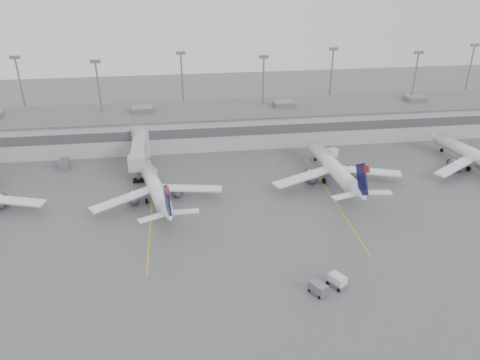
{
  "coord_description": "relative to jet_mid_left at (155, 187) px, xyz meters",
  "views": [
    {
      "loc": [
        -11.27,
        -53.5,
        43.52
      ],
      "look_at": [
        -0.75,
        24.0,
        5.0
      ],
      "focal_mm": 35.0,
      "sensor_mm": 36.0,
      "label": 1
    }
  ],
  "objects": [
    {
      "name": "ground",
      "position": [
        16.64,
        -27.4,
        -2.85
      ],
      "size": [
        260.0,
        260.0,
        0.0
      ],
      "primitive_type": "plane",
      "color": "#555558",
      "rests_on": "ground"
    },
    {
      "name": "terminal",
      "position": [
        16.63,
        30.58,
        1.32
      ],
      "size": [
        152.0,
        17.0,
        9.45
      ],
      "color": "#B0B0AA",
      "rests_on": "ground"
    },
    {
      "name": "light_masts",
      "position": [
        16.64,
        36.35,
        9.18
      ],
      "size": [
        142.4,
        8.0,
        20.6
      ],
      "color": "gray",
      "rests_on": "ground"
    },
    {
      "name": "jet_bridge_right",
      "position": [
        -3.86,
        18.32,
        1.02
      ],
      "size": [
        4.0,
        17.2,
        7.0
      ],
      "color": "#A8AAAD",
      "rests_on": "ground"
    },
    {
      "name": "stand_markings",
      "position": [
        16.64,
        -3.4,
        -2.85
      ],
      "size": [
        105.25,
        40.0,
        0.01
      ],
      "color": "gold",
      "rests_on": "ground"
    },
    {
      "name": "jet_mid_left",
      "position": [
        0.0,
        0.0,
        0.0
      ],
      "size": [
        24.69,
        27.98,
        9.18
      ],
      "rotation": [
        0.0,
        0.0,
        0.22
      ],
      "color": "white",
      "rests_on": "ground"
    },
    {
      "name": "jet_mid_right",
      "position": [
        36.47,
        3.55,
        0.28
      ],
      "size": [
        27.69,
        31.12,
        10.06
      ],
      "rotation": [
        0.0,
        0.0,
        0.07
      ],
      "color": "white",
      "rests_on": "ground"
    },
    {
      "name": "jet_far_right",
      "position": [
        69.44,
        5.4,
        0.11
      ],
      "size": [
        25.7,
        29.11,
        9.53
      ],
      "rotation": [
        0.0,
        0.0,
        0.21
      ],
      "color": "white",
      "rests_on": "ground"
    },
    {
      "name": "baggage_tug",
      "position": [
        26.46,
        -29.53,
        -2.14
      ],
      "size": [
        2.92,
        3.3,
        1.81
      ],
      "rotation": [
        0.0,
        0.0,
        0.54
      ],
      "color": "silver",
      "rests_on": "ground"
    },
    {
      "name": "baggage_cart",
      "position": [
        23.26,
        -30.73,
        -1.97
      ],
      "size": [
        2.63,
        3.02,
        1.68
      ],
      "rotation": [
        0.0,
        0.0,
        0.54
      ],
      "color": "slate",
      "rests_on": "ground"
    },
    {
      "name": "gse_uld_b",
      "position": [
        -1.3,
        11.15,
        -2.09
      ],
      "size": [
        2.53,
        2.14,
        1.52
      ],
      "primitive_type": "cube",
      "rotation": [
        0.0,
        0.0,
        -0.39
      ],
      "color": "silver",
      "rests_on": "ground"
    },
    {
      "name": "gse_uld_c",
      "position": [
        40.3,
        16.33,
        -1.95
      ],
      "size": [
        2.98,
        2.51,
        1.8
      ],
      "primitive_type": "cube",
      "rotation": [
        0.0,
        0.0,
        0.38
      ],
      "color": "silver",
      "rests_on": "ground"
    },
    {
      "name": "gse_loader",
      "position": [
        -20.48,
        17.76,
        -1.84
      ],
      "size": [
        2.09,
        3.28,
        2.03
      ],
      "primitive_type": "cube",
      "rotation": [
        0.0,
        0.0,
        0.02
      ],
      "color": "slate",
      "rests_on": "ground"
    },
    {
      "name": "cone_a",
      "position": [
        -27.06,
        7.99,
        -2.53
      ],
      "size": [
        0.4,
        0.4,
        0.64
      ],
      "primitive_type": "cone",
      "color": "#FF4305",
      "rests_on": "ground"
    },
    {
      "name": "cone_b",
      "position": [
        -6.32,
        10.67,
        -2.5
      ],
      "size": [
        0.44,
        0.44,
        0.71
      ],
      "primitive_type": "cone",
      "color": "#FF4305",
      "rests_on": "ground"
    },
    {
      "name": "cone_c",
      "position": [
        26.87,
        13.14,
        -2.52
      ],
      "size": [
        0.41,
        0.41,
        0.66
      ],
      "primitive_type": "cone",
      "color": "#FF4305",
      "rests_on": "ground"
    },
    {
      "name": "cone_d",
      "position": [
        66.96,
        6.92,
        -2.54
      ],
      "size": [
        0.39,
        0.39,
        0.62
      ],
      "primitive_type": "cone",
      "color": "#FF4305",
      "rests_on": "ground"
    }
  ]
}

